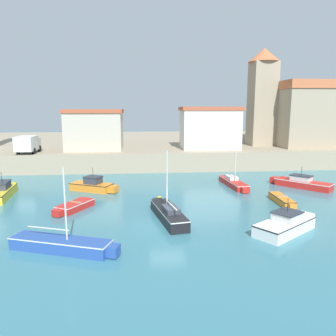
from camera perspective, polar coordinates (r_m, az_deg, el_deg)
The scene contains 16 objects.
ground_plane at distance 23.51m, azimuth -0.07°, elevation -9.90°, with size 200.00×200.00×0.00m, color teal.
quay_seawall at distance 61.31m, azimuth -3.22°, elevation 3.90°, with size 120.00×40.00×2.51m, color gray.
dinghy_orange_0 at distance 30.22m, azimuth 19.27°, elevation -5.25°, with size 1.10×4.35×0.65m.
sailboat_black_1 at distance 24.45m, azimuth 0.05°, elevation -7.87°, with size 2.45×6.57×5.15m.
motorboat_white_2 at distance 23.49m, azimuth 19.90°, elevation -9.20°, with size 5.40×4.44×2.30m.
dinghy_red_3 at distance 27.81m, azimuth -16.04°, elevation -6.39°, with size 2.90×3.97×0.67m.
motorboat_orange_4 at distance 33.59m, azimuth -12.92°, elevation -3.00°, with size 5.05×3.39×2.38m.
sailboat_blue_6 at distance 20.34m, azimuth -17.88°, elevation -12.51°, with size 6.60×3.28×4.93m.
motorboat_red_7 at distance 36.89m, azimuth 22.23°, elevation -2.40°, with size 5.21×5.58×2.19m.
motorboat_yellow_8 at distance 34.10m, azimuth -26.89°, elevation -3.67°, with size 2.13×6.23×2.36m.
sailboat_red_9 at distance 35.45m, azimuth 11.35°, elevation -2.47°, with size 1.83×6.21×4.52m.
mooring_buoy at distance 28.76m, azimuth -1.52°, elevation -5.49°, with size 0.58×0.58×0.58m, color yellow.
church at distance 57.31m, azimuth 21.28°, elevation 9.13°, with size 15.08×17.21×14.41m.
harbor_shed_mid_row at distance 46.45m, azimuth -12.64°, elevation 6.58°, with size 7.80×6.35×5.50m.
harbor_shed_far_end at distance 46.75m, azimuth 7.27°, elevation 6.98°, with size 8.32×5.27×5.84m.
truck_on_quay at distance 45.20m, azimuth -23.22°, elevation 3.92°, with size 2.19×4.30×2.20m.
Camera 1 is at (-1.90, -21.98, 8.15)m, focal length 35.00 mm.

